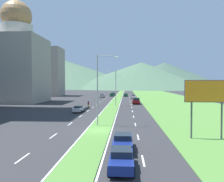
{
  "coord_description": "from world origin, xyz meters",
  "views": [
    {
      "loc": [
        3.71,
        -30.61,
        6.38
      ],
      "look_at": [
        -0.2,
        31.95,
        4.25
      ],
      "focal_mm": 37.02,
      "sensor_mm": 36.0,
      "label": 1
    }
  ],
  "objects_px": {
    "street_lamp_far": "(117,85)",
    "car_4": "(112,95)",
    "car_3": "(79,109)",
    "motorcycle_rider": "(88,105)",
    "billboard_roadside": "(207,94)",
    "car_6": "(123,142)",
    "car_0": "(122,159)",
    "car_1": "(102,96)",
    "car_2": "(126,95)",
    "pickup_truck_0": "(136,101)",
    "street_lamp_near": "(100,85)",
    "car_5": "(133,96)",
    "car_7": "(113,94)",
    "street_lamp_mid": "(115,86)"
  },
  "relations": [
    {
      "from": "pickup_truck_0",
      "to": "street_lamp_near",
      "type": "bearing_deg",
      "value": -10.9
    },
    {
      "from": "car_2",
      "to": "car_1",
      "type": "bearing_deg",
      "value": -48.6
    },
    {
      "from": "car_7",
      "to": "motorcycle_rider",
      "type": "bearing_deg",
      "value": 177.34
    },
    {
      "from": "street_lamp_far",
      "to": "billboard_roadside",
      "type": "relative_size",
      "value": 1.4
    },
    {
      "from": "car_1",
      "to": "car_4",
      "type": "xyz_separation_m",
      "value": [
        3.69,
        10.44,
        0.02
      ]
    },
    {
      "from": "car_0",
      "to": "car_6",
      "type": "bearing_deg",
      "value": 180.0
    },
    {
      "from": "street_lamp_far",
      "to": "car_4",
      "type": "bearing_deg",
      "value": 99.27
    },
    {
      "from": "car_1",
      "to": "motorcycle_rider",
      "type": "xyz_separation_m",
      "value": [
        0.83,
        -42.01,
        -0.01
      ]
    },
    {
      "from": "car_4",
      "to": "car_5",
      "type": "height_order",
      "value": "car_4"
    },
    {
      "from": "street_lamp_mid",
      "to": "car_5",
      "type": "height_order",
      "value": "street_lamp_mid"
    },
    {
      "from": "car_0",
      "to": "car_5",
      "type": "height_order",
      "value": "car_0"
    },
    {
      "from": "car_2",
      "to": "car_7",
      "type": "distance_m",
      "value": 13.96
    },
    {
      "from": "car_3",
      "to": "car_6",
      "type": "distance_m",
      "value": 29.89
    },
    {
      "from": "street_lamp_far",
      "to": "car_0",
      "type": "bearing_deg",
      "value": -87.31
    },
    {
      "from": "car_0",
      "to": "pickup_truck_0",
      "type": "xyz_separation_m",
      "value": [
        3.3,
        53.68,
        0.22
      ]
    },
    {
      "from": "street_lamp_near",
      "to": "street_lamp_mid",
      "type": "bearing_deg",
      "value": 88.36
    },
    {
      "from": "car_0",
      "to": "street_lamp_near",
      "type": "bearing_deg",
      "value": -168.12
    },
    {
      "from": "car_6",
      "to": "car_7",
      "type": "bearing_deg",
      "value": -176.29
    },
    {
      "from": "car_3",
      "to": "car_4",
      "type": "bearing_deg",
      "value": -3.25
    },
    {
      "from": "billboard_roadside",
      "to": "car_3",
      "type": "distance_m",
      "value": 30.66
    },
    {
      "from": "billboard_roadside",
      "to": "motorcycle_rider",
      "type": "distance_m",
      "value": 37.82
    },
    {
      "from": "street_lamp_mid",
      "to": "car_3",
      "type": "xyz_separation_m",
      "value": [
        -7.29,
        -13.76,
        -4.86
      ]
    },
    {
      "from": "car_6",
      "to": "car_7",
      "type": "height_order",
      "value": "car_6"
    },
    {
      "from": "car_6",
      "to": "motorcycle_rider",
      "type": "distance_m",
      "value": 38.57
    },
    {
      "from": "car_3",
      "to": "car_1",
      "type": "bearing_deg",
      "value": 0.21
    },
    {
      "from": "car_4",
      "to": "car_7",
      "type": "relative_size",
      "value": 1.14
    },
    {
      "from": "car_3",
      "to": "car_5",
      "type": "xyz_separation_m",
      "value": [
        13.31,
        48.13,
        -0.02
      ]
    },
    {
      "from": "car_4",
      "to": "billboard_roadside",
      "type": "bearing_deg",
      "value": -169.28
    },
    {
      "from": "car_3",
      "to": "motorcycle_rider",
      "type": "bearing_deg",
      "value": -3.95
    },
    {
      "from": "car_3",
      "to": "car_4",
      "type": "distance_m",
      "value": 61.81
    },
    {
      "from": "billboard_roadside",
      "to": "car_6",
      "type": "xyz_separation_m",
      "value": [
        -9.46,
        -4.94,
        -4.32
      ]
    },
    {
      "from": "car_2",
      "to": "car_3",
      "type": "distance_m",
      "value": 61.26
    },
    {
      "from": "car_6",
      "to": "pickup_truck_0",
      "type": "relative_size",
      "value": 0.85
    },
    {
      "from": "car_0",
      "to": "car_2",
      "type": "bearing_deg",
      "value": 179.97
    },
    {
      "from": "motorcycle_rider",
      "to": "car_2",
      "type": "bearing_deg",
      "value": -10.56
    },
    {
      "from": "street_lamp_near",
      "to": "car_4",
      "type": "distance_m",
      "value": 77.48
    },
    {
      "from": "car_0",
      "to": "car_5",
      "type": "distance_m",
      "value": 81.18
    },
    {
      "from": "street_lamp_near",
      "to": "car_3",
      "type": "bearing_deg",
      "value": 112.55
    },
    {
      "from": "car_6",
      "to": "pickup_truck_0",
      "type": "distance_m",
      "value": 48.93
    },
    {
      "from": "billboard_roadside",
      "to": "pickup_truck_0",
      "type": "height_order",
      "value": "billboard_roadside"
    },
    {
      "from": "car_3",
      "to": "motorcycle_rider",
      "type": "height_order",
      "value": "motorcycle_rider"
    },
    {
      "from": "street_lamp_far",
      "to": "car_5",
      "type": "relative_size",
      "value": 2.27
    },
    {
      "from": "car_0",
      "to": "pickup_truck_0",
      "type": "distance_m",
      "value": 53.78
    },
    {
      "from": "car_3",
      "to": "car_7",
      "type": "distance_m",
      "value": 72.8
    },
    {
      "from": "car_4",
      "to": "pickup_truck_0",
      "type": "xyz_separation_m",
      "value": [
        9.92,
        -41.02,
        0.2
      ]
    },
    {
      "from": "car_2",
      "to": "car_3",
      "type": "xyz_separation_m",
      "value": [
        -10.18,
        -60.41,
        0.01
      ]
    },
    {
      "from": "street_lamp_near",
      "to": "car_2",
      "type": "bearing_deg",
      "value": 87.19
    },
    {
      "from": "street_lamp_near",
      "to": "street_lamp_mid",
      "type": "height_order",
      "value": "street_lamp_near"
    },
    {
      "from": "motorcycle_rider",
      "to": "car_5",
      "type": "bearing_deg",
      "value": -18.06
    },
    {
      "from": "billboard_roadside",
      "to": "pickup_truck_0",
      "type": "xyz_separation_m",
      "value": [
        -6.16,
        43.87,
        -4.13
      ]
    }
  ]
}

